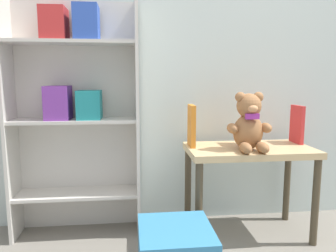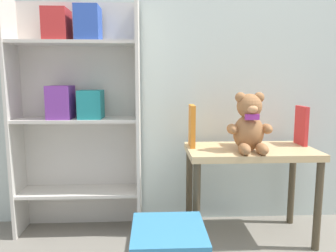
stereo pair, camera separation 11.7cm
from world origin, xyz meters
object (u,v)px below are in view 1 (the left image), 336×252
Objects in this scene: teddy_bear at (249,124)px; book_standing_orange at (192,126)px; book_standing_red at (297,124)px; book_standing_pink at (246,127)px; display_table at (249,161)px; bookshelf_side at (75,104)px.

book_standing_orange is (-0.29, 0.13, -0.02)m from teddy_bear.
book_standing_red is at bearing 2.72° from book_standing_orange.
book_standing_pink is at bearing 1.02° from book_standing_orange.
book_standing_pink is (0.32, -0.00, -0.01)m from book_standing_orange.
book_standing_red is at bearing 14.28° from display_table.
bookshelf_side is 1.31m from book_standing_red.
display_table is 2.24× the size of teddy_bear.
book_standing_red is at bearing 1.41° from book_standing_pink.
bookshelf_side is 0.98m from teddy_bear.
bookshelf_side is 1.91× the size of display_table.
display_table is 0.24m from teddy_bear.
display_table is 0.39m from book_standing_red.
book_standing_red is at bearing 23.11° from teddy_bear.
book_standing_pink is (0.03, 0.13, -0.04)m from teddy_bear.
book_standing_orange is at bearing -8.70° from bookshelf_side.
book_standing_orange is (-0.32, 0.06, 0.20)m from display_table.
book_standing_red is (1.31, -0.08, -0.13)m from bookshelf_side.
display_table is 0.20m from book_standing_pink.
bookshelf_side is 0.68m from book_standing_orange.
book_standing_orange is at bearing -179.91° from book_standing_red.
teddy_bear is 0.39m from book_standing_red.
bookshelf_side reaches higher than book_standing_red.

